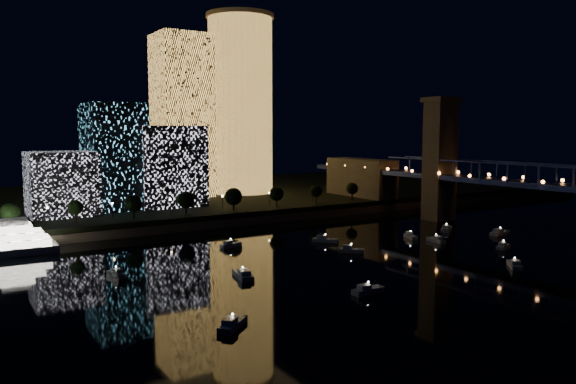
% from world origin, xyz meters
% --- Properties ---
extents(ground, '(520.00, 520.00, 0.00)m').
position_xyz_m(ground, '(0.00, 0.00, 0.00)').
color(ground, black).
rests_on(ground, ground).
extents(far_bank, '(420.00, 160.00, 5.00)m').
position_xyz_m(far_bank, '(0.00, 160.00, 2.50)').
color(far_bank, black).
rests_on(far_bank, ground).
extents(seawall, '(420.00, 6.00, 3.00)m').
position_xyz_m(seawall, '(0.00, 82.00, 1.50)').
color(seawall, '#6B5E4C').
rests_on(seawall, ground).
extents(tower_cylindrical, '(34.00, 34.00, 89.33)m').
position_xyz_m(tower_cylindrical, '(23.20, 145.30, 49.79)').
color(tower_cylindrical, '#EBA94B').
rests_on(tower_cylindrical, far_bank).
extents(tower_rectangular, '(24.19, 24.19, 76.96)m').
position_xyz_m(tower_rectangular, '(-8.12, 145.92, 43.48)').
color(tower_rectangular, '#EBA94B').
rests_on(tower_rectangular, far_bank).
extents(midrise_blocks, '(100.16, 37.52, 42.47)m').
position_xyz_m(midrise_blocks, '(-54.85, 118.42, 22.01)').
color(midrise_blocks, silver).
rests_on(midrise_blocks, far_bank).
extents(truss_bridge, '(13.00, 266.00, 50.00)m').
position_xyz_m(truss_bridge, '(65.00, 3.72, 16.25)').
color(truss_bridge, '#18214E').
rests_on(truss_bridge, ground).
extents(motorboats, '(137.41, 71.52, 2.78)m').
position_xyz_m(motorboats, '(-1.50, 12.36, 0.81)').
color(motorboats, silver).
rests_on(motorboats, ground).
extents(esplanade_trees, '(165.37, 7.00, 9.00)m').
position_xyz_m(esplanade_trees, '(-29.64, 88.00, 10.47)').
color(esplanade_trees, black).
rests_on(esplanade_trees, far_bank).
extents(street_lamps, '(132.70, 0.70, 5.65)m').
position_xyz_m(street_lamps, '(-34.00, 94.00, 9.02)').
color(street_lamps, black).
rests_on(street_lamps, far_bank).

